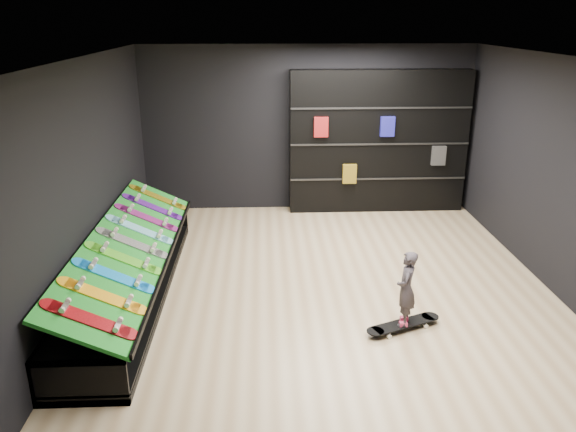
{
  "coord_description": "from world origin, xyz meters",
  "views": [
    {
      "loc": [
        -0.82,
        -6.68,
        3.47
      ],
      "look_at": [
        -0.5,
        0.2,
        1.0
      ],
      "focal_mm": 35.0,
      "sensor_mm": 36.0,
      "label": 1
    }
  ],
  "objects_px": {
    "display_rack": "(131,278)",
    "back_shelving": "(378,142)",
    "child": "(405,302)",
    "floor_skateboard": "(403,326)"
  },
  "relations": [
    {
      "from": "display_rack",
      "to": "back_shelving",
      "type": "relative_size",
      "value": 1.4
    },
    {
      "from": "display_rack",
      "to": "child",
      "type": "bearing_deg",
      "value": -16.9
    },
    {
      "from": "display_rack",
      "to": "floor_skateboard",
      "type": "height_order",
      "value": "display_rack"
    },
    {
      "from": "floor_skateboard",
      "to": "child",
      "type": "relative_size",
      "value": 1.81
    },
    {
      "from": "display_rack",
      "to": "back_shelving",
      "type": "bearing_deg",
      "value": 40.85
    },
    {
      "from": "back_shelving",
      "to": "child",
      "type": "height_order",
      "value": "back_shelving"
    },
    {
      "from": "display_rack",
      "to": "child",
      "type": "relative_size",
      "value": 8.32
    },
    {
      "from": "back_shelving",
      "to": "display_rack",
      "type": "bearing_deg",
      "value": -139.15
    },
    {
      "from": "child",
      "to": "display_rack",
      "type": "bearing_deg",
      "value": -87.86
    },
    {
      "from": "display_rack",
      "to": "floor_skateboard",
      "type": "xyz_separation_m",
      "value": [
        3.34,
        -1.02,
        -0.2
      ]
    }
  ]
}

